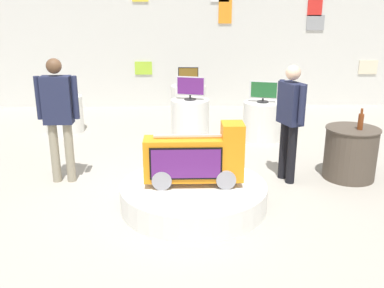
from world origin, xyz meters
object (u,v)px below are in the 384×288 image
display_pedestal_center_rear (64,114)px  bottle_on_side_table (361,121)px  shopper_browsing_near_truck (290,115)px  shopper_browsing_rear (58,112)px  main_display_pedestal (194,195)px  display_pedestal_left_rear (262,121)px  display_pedestal_right_rear (188,102)px  tv_on_center_rear (61,86)px  side_table_round (350,153)px  novelty_firetruck_tv (195,160)px  tv_on_left_rear (263,91)px  display_pedestal_far_right (190,118)px  tv_on_far_right (190,87)px  tv_on_right_rear (188,76)px

display_pedestal_center_rear → bottle_on_side_table: bearing=-28.9°
shopper_browsing_near_truck → shopper_browsing_rear: shopper_browsing_rear is taller
shopper_browsing_near_truck → main_display_pedestal: bearing=-149.4°
display_pedestal_left_rear → display_pedestal_right_rear: (-1.30, 1.73, 0.00)m
shopper_browsing_near_truck → display_pedestal_center_rear: bearing=145.2°
bottle_on_side_table → shopper_browsing_near_truck: size_ratio=0.18×
tv_on_center_rear → side_table_round: size_ratio=0.62×
novelty_firetruck_tv → display_pedestal_center_rear: (-2.42, 3.38, -0.25)m
tv_on_left_rear → tv_on_center_rear: (-3.74, 0.64, -0.01)m
novelty_firetruck_tv → tv_on_left_rear: bearing=64.4°
tv_on_left_rear → display_pedestal_right_rear: 2.24m
display_pedestal_far_right → display_pedestal_center_rear: bearing=171.1°
main_display_pedestal → display_pedestal_far_right: 3.00m
bottle_on_side_table → display_pedestal_right_rear: bearing=121.6°
tv_on_far_right → shopper_browsing_near_truck: bearing=-59.6°
display_pedestal_right_rear → bottle_on_side_table: bottle_on_side_table is taller
display_pedestal_center_rear → shopper_browsing_rear: bearing=-76.2°
novelty_firetruck_tv → tv_on_center_rear: size_ratio=2.57×
side_table_round → shopper_browsing_near_truck: bearing=-175.9°
side_table_round → novelty_firetruck_tv: bearing=-158.8°
bottle_on_side_table → shopper_browsing_rear: 4.08m
novelty_firetruck_tv → side_table_round: (2.22, 0.86, -0.23)m
tv_on_far_right → bottle_on_side_table: tv_on_far_right is taller
shopper_browsing_rear → novelty_firetruck_tv: bearing=-25.3°
tv_on_left_rear → side_table_round: tv_on_left_rear is taller
tv_on_right_rear → tv_on_center_rear: bearing=-155.8°
shopper_browsing_near_truck → novelty_firetruck_tv: bearing=-148.7°
display_pedestal_right_rear → shopper_browsing_near_truck: bearing=-70.6°
tv_on_right_rear → bottle_on_side_table: 4.32m
tv_on_right_rear → shopper_browsing_near_truck: bearing=-70.6°
tv_on_left_rear → side_table_round: (0.90, -1.88, -0.53)m
side_table_round → bottle_on_side_table: (0.06, -0.07, 0.48)m
shopper_browsing_near_truck → display_pedestal_right_rear: bearing=109.4°
tv_on_far_right → side_table_round: bearing=-44.1°
tv_on_center_rear → tv_on_right_rear: bearing=24.2°
novelty_firetruck_tv → display_pedestal_center_rear: size_ratio=1.62×
novelty_firetruck_tv → shopper_browsing_rear: size_ratio=0.69×
novelty_firetruck_tv → display_pedestal_right_rear: (0.01, 4.48, -0.25)m
novelty_firetruck_tv → display_pedestal_center_rear: novelty_firetruck_tv is taller
side_table_round → tv_on_far_right: bearing=135.9°
novelty_firetruck_tv → side_table_round: size_ratio=1.58×
display_pedestal_center_rear → tv_on_far_right: size_ratio=1.38×
main_display_pedestal → tv_on_center_rear: tv_on_center_rear is taller
novelty_firetruck_tv → tv_on_right_rear: 4.48m
display_pedestal_left_rear → novelty_firetruck_tv: bearing=-115.6°
tv_on_center_rear → side_table_round: (4.64, -2.52, -0.52)m
tv_on_right_rear → bottle_on_side_table: size_ratio=1.48×
display_pedestal_left_rear → tv_on_far_right: tv_on_far_right is taller
novelty_firetruck_tv → main_display_pedestal: bearing=163.7°
display_pedestal_center_rear → tv_on_far_right: tv_on_far_right is taller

